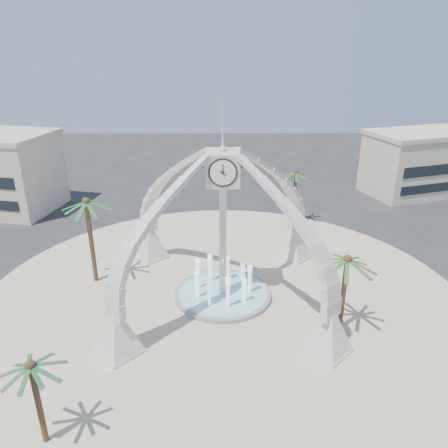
{
  "coord_description": "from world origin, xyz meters",
  "views": [
    {
      "loc": [
        -0.08,
        -31.2,
        19.65
      ],
      "look_at": [
        0.09,
        2.0,
        5.73
      ],
      "focal_mm": 35.0,
      "sensor_mm": 36.0,
      "label": 1
    }
  ],
  "objects_px": {
    "clock_tower": "(223,225)",
    "fountain": "(223,294)",
    "palm_west": "(86,203)",
    "palm_south": "(30,367)",
    "palm_north": "(296,173)",
    "palm_east": "(347,260)"
  },
  "relations": [
    {
      "from": "palm_south",
      "to": "palm_east",
      "type": "bearing_deg",
      "value": 28.42
    },
    {
      "from": "palm_west",
      "to": "palm_south",
      "type": "relative_size",
      "value": 1.46
    },
    {
      "from": "clock_tower",
      "to": "fountain",
      "type": "relative_size",
      "value": 2.24
    },
    {
      "from": "palm_east",
      "to": "palm_west",
      "type": "xyz_separation_m",
      "value": [
        -19.86,
        7.08,
        1.69
      ]
    },
    {
      "from": "clock_tower",
      "to": "fountain",
      "type": "bearing_deg",
      "value": 90.0
    },
    {
      "from": "fountain",
      "to": "palm_east",
      "type": "distance_m",
      "value": 11.06
    },
    {
      "from": "fountain",
      "to": "palm_north",
      "type": "xyz_separation_m",
      "value": [
        8.22,
        15.83,
        5.82
      ]
    },
    {
      "from": "palm_west",
      "to": "fountain",
      "type": "bearing_deg",
      "value": -13.29
    },
    {
      "from": "fountain",
      "to": "palm_west",
      "type": "relative_size",
      "value": 0.96
    },
    {
      "from": "palm_north",
      "to": "clock_tower",
      "type": "bearing_deg",
      "value": -117.45
    },
    {
      "from": "clock_tower",
      "to": "fountain",
      "type": "height_order",
      "value": "clock_tower"
    },
    {
      "from": "palm_west",
      "to": "palm_north",
      "type": "relative_size",
      "value": 1.2
    },
    {
      "from": "clock_tower",
      "to": "palm_west",
      "type": "xyz_separation_m",
      "value": [
        -11.26,
        2.66,
        0.86
      ]
    },
    {
      "from": "palm_west",
      "to": "palm_south",
      "type": "bearing_deg",
      "value": -83.91
    },
    {
      "from": "clock_tower",
      "to": "palm_east",
      "type": "xyz_separation_m",
      "value": [
        8.6,
        -4.42,
        -0.82
      ]
    },
    {
      "from": "palm_east",
      "to": "palm_west",
      "type": "height_order",
      "value": "palm_west"
    },
    {
      "from": "palm_east",
      "to": "palm_south",
      "type": "height_order",
      "value": "palm_east"
    },
    {
      "from": "palm_west",
      "to": "palm_north",
      "type": "bearing_deg",
      "value": 34.06
    },
    {
      "from": "palm_west",
      "to": "palm_south",
      "type": "distance_m",
      "value": 17.11
    },
    {
      "from": "palm_west",
      "to": "palm_north",
      "type": "distance_m",
      "value": 23.54
    },
    {
      "from": "fountain",
      "to": "palm_west",
      "type": "bearing_deg",
      "value": 166.71
    },
    {
      "from": "palm_west",
      "to": "palm_east",
      "type": "bearing_deg",
      "value": -19.62
    }
  ]
}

